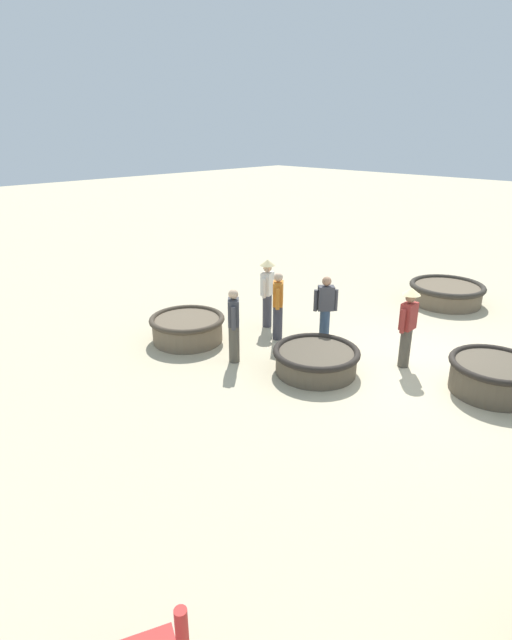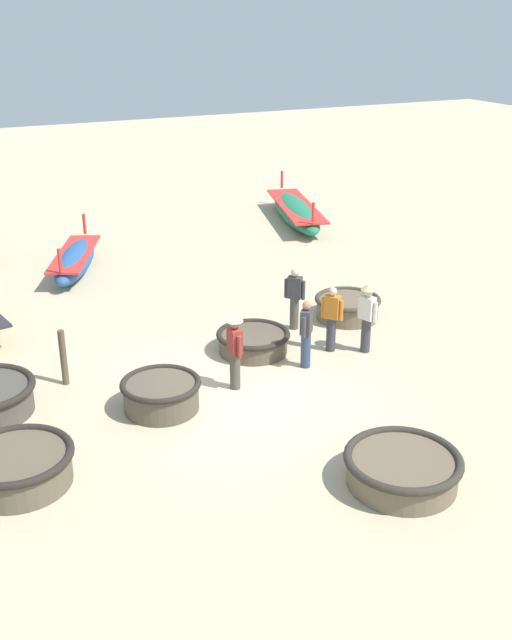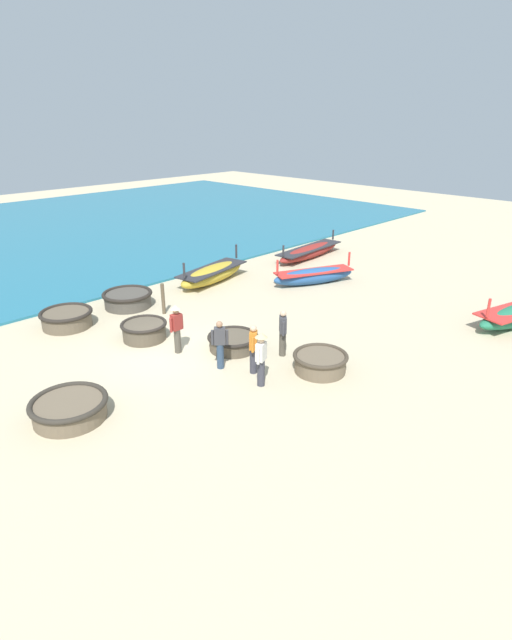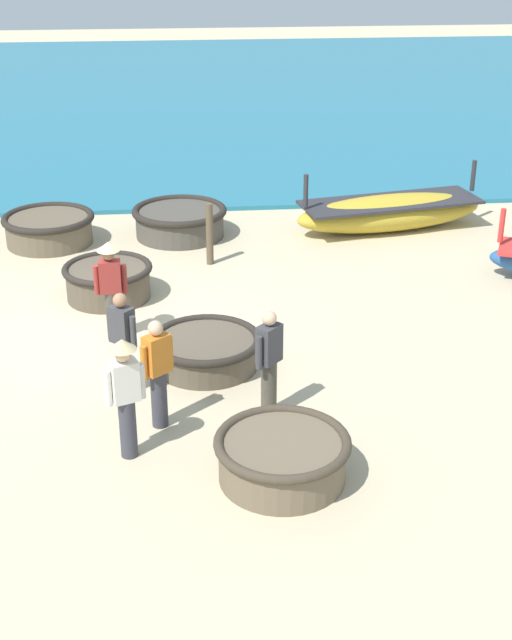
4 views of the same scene
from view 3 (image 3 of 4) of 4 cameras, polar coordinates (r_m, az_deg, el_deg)
ground_plane at (r=16.80m, az=-9.50°, el=-3.64°), size 80.00×80.00×0.00m
sea at (r=35.85m, az=-24.06°, el=8.88°), size 28.00×52.00×0.10m
coracle_front_left at (r=15.39m, az=7.36°, el=-4.75°), size 1.69×1.69×0.58m
coracle_upturned at (r=19.69m, az=-20.83°, el=0.23°), size 1.91×1.91×0.63m
coracle_front_right at (r=16.71m, az=-2.65°, el=-2.44°), size 1.71×1.71×0.51m
coracle_far_right at (r=21.01m, az=-14.46°, el=2.39°), size 2.02×2.02×0.63m
coracle_tilted at (r=13.89m, az=-20.56°, el=-9.39°), size 2.00×2.00×0.56m
coracle_nearest at (r=17.82m, az=-12.66°, el=-1.12°), size 1.61×1.61×0.63m
long_boat_blue_hull at (r=23.32m, az=6.61°, el=5.05°), size 2.46×4.05×1.32m
long_boat_red_hull at (r=27.74m, az=6.12°, el=7.79°), size 1.49×5.25×1.13m
long_boat_green_hull at (r=23.49m, az=-5.01°, el=5.29°), size 2.01×4.39×1.39m
fisherman_standing_left at (r=14.94m, az=-0.30°, el=-3.20°), size 0.39×0.43×1.57m
fisherman_crouching at (r=15.26m, az=-4.15°, el=-2.69°), size 0.39×0.42×1.57m
fisherman_hauling at (r=16.04m, az=3.08°, el=-1.36°), size 0.41×0.40×1.57m
fisherman_with_hat at (r=14.20m, az=0.58°, el=-4.10°), size 0.36×0.50×1.67m
fisherman_by_coracle at (r=16.38m, az=-9.07°, el=-0.64°), size 0.36×0.53×1.67m
mooring_post_inland at (r=19.85m, az=-10.57°, el=2.39°), size 0.14×0.14×1.24m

